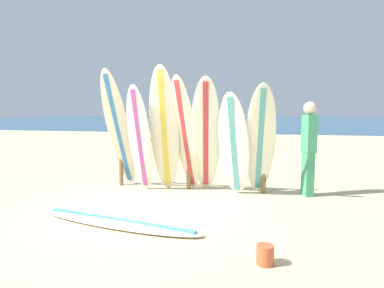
# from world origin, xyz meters

# --- Properties ---
(ground_plane) EXTENTS (120.00, 120.00, 0.00)m
(ground_plane) POSITION_xyz_m (0.00, 0.00, 0.00)
(ground_plane) COLOR beige
(ocean_water) EXTENTS (120.00, 80.00, 0.01)m
(ocean_water) POSITION_xyz_m (0.00, 58.00, 0.00)
(ocean_water) COLOR #1E5984
(ocean_water) RESTS_ON ground
(surfboard_rack) EXTENTS (3.10, 0.09, 1.15)m
(surfboard_rack) POSITION_xyz_m (0.43, 1.50, 0.75)
(surfboard_rack) COLOR olive
(surfboard_rack) RESTS_ON ground
(surfboard_leaning_far_left) EXTENTS (0.53, 1.09, 2.40)m
(surfboard_leaning_far_left) POSITION_xyz_m (-0.96, 1.22, 1.20)
(surfboard_leaning_far_left) COLOR beige
(surfboard_leaning_far_left) RESTS_ON ground
(surfboard_leaning_left) EXTENTS (0.54, 0.61, 2.09)m
(surfboard_leaning_left) POSITION_xyz_m (-0.45, 1.07, 1.05)
(surfboard_leaning_left) COLOR white
(surfboard_leaning_left) RESTS_ON ground
(surfboard_leaning_center_left) EXTENTS (0.61, 0.71, 2.45)m
(surfboard_leaning_center_left) POSITION_xyz_m (0.02, 1.16, 1.22)
(surfboard_leaning_center_left) COLOR beige
(surfboard_leaning_center_left) RESTS_ON ground
(surfboard_leaning_center) EXTENTS (0.65, 0.91, 2.26)m
(surfboard_leaning_center) POSITION_xyz_m (0.43, 1.24, 1.13)
(surfboard_leaning_center) COLOR beige
(surfboard_leaning_center) RESTS_ON ground
(surfboard_leaning_center_right) EXTENTS (0.73, 1.10, 2.21)m
(surfboard_leaning_center_right) POSITION_xyz_m (0.84, 1.21, 1.11)
(surfboard_leaning_center_right) COLOR white
(surfboard_leaning_center_right) RESTS_ON ground
(surfboard_leaning_right) EXTENTS (0.68, 0.75, 1.93)m
(surfboard_leaning_right) POSITION_xyz_m (1.38, 1.11, 0.97)
(surfboard_leaning_right) COLOR white
(surfboard_leaning_right) RESTS_ON ground
(surfboard_leaning_far_right) EXTENTS (0.64, 1.07, 2.08)m
(surfboard_leaning_far_right) POSITION_xyz_m (1.85, 1.17, 1.04)
(surfboard_leaning_far_right) COLOR silver
(surfboard_leaning_far_right) RESTS_ON ground
(surfboard_lying_on_sand) EXTENTS (2.66, 0.96, 0.08)m
(surfboard_lying_on_sand) POSITION_xyz_m (-0.06, -0.74, 0.04)
(surfboard_lying_on_sand) COLOR white
(surfboard_lying_on_sand) RESTS_ON ground
(beachgoer_standing) EXTENTS (0.27, 0.33, 1.76)m
(beachgoer_standing) POSITION_xyz_m (2.73, 1.48, 0.97)
(beachgoer_standing) COLOR #3F9966
(beachgoer_standing) RESTS_ON ground
(small_boat_offshore) EXTENTS (0.97, 2.72, 0.71)m
(small_boat_offshore) POSITION_xyz_m (-11.13, 33.19, 0.26)
(small_boat_offshore) COLOR #333842
(small_boat_offshore) RESTS_ON ocean_water
(sand_bucket) EXTENTS (0.18, 0.18, 0.20)m
(sand_bucket) POSITION_xyz_m (1.98, -1.50, 0.10)
(sand_bucket) COLOR #CC5933
(sand_bucket) RESTS_ON ground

